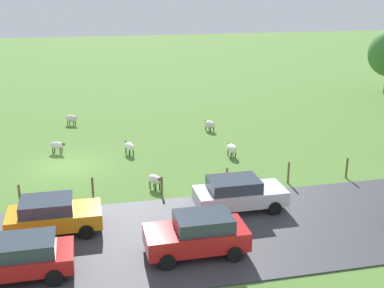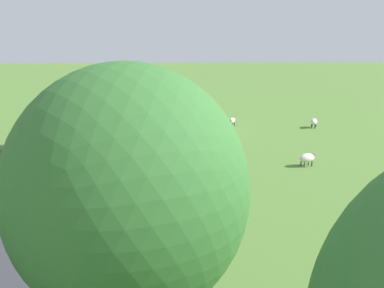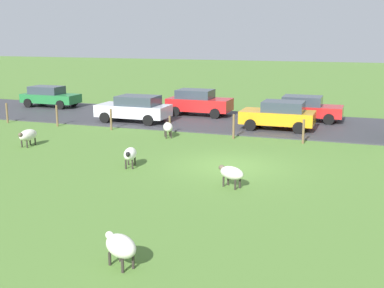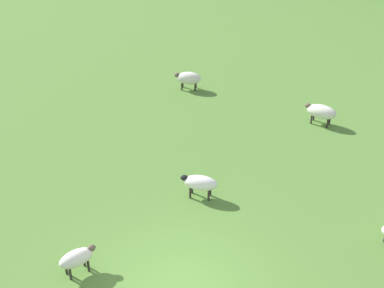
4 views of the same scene
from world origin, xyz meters
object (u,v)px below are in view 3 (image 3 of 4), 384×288
(car_3, at_px, (306,108))
(sheep_4, at_px, (28,135))
(sheep_2, at_px, (231,173))
(car_6, at_px, (199,102))
(car_0, at_px, (50,96))
(sheep_1, at_px, (168,127))
(sheep_0, at_px, (121,246))
(sheep_3, at_px, (130,154))
(car_5, at_px, (279,115))
(car_2, at_px, (135,108))

(car_3, bearing_deg, sheep_4, 134.05)
(sheep_2, distance_m, car_6, 15.62)
(car_0, bearing_deg, sheep_1, -120.33)
(sheep_0, xyz_separation_m, sheep_3, (8.09, 3.73, 0.03))
(sheep_3, distance_m, car_0, 18.48)
(sheep_3, distance_m, car_5, 10.87)
(sheep_4, bearing_deg, car_5, -52.95)
(sheep_2, distance_m, car_0, 22.73)
(sheep_4, relative_size, car_3, 0.30)
(sheep_4, distance_m, car_6, 12.28)
(car_0, height_order, car_2, car_2)
(sheep_2, distance_m, sheep_4, 11.38)
(sheep_1, height_order, car_6, car_6)
(sheep_2, height_order, car_0, car_0)
(car_6, bearing_deg, sheep_3, -173.63)
(car_6, bearing_deg, car_3, -88.62)
(sheep_1, relative_size, sheep_3, 0.85)
(car_6, bearing_deg, sheep_2, -157.24)
(sheep_2, xyz_separation_m, sheep_4, (3.14, 10.94, 0.02))
(car_2, xyz_separation_m, car_6, (3.62, -2.88, 0.04))
(car_3, relative_size, car_6, 1.02)
(sheep_2, relative_size, sheep_3, 0.90)
(car_5, bearing_deg, sheep_3, 156.39)
(sheep_3, bearing_deg, sheep_0, -155.26)
(sheep_0, xyz_separation_m, sheep_2, (6.81, -0.85, 0.00))
(sheep_2, bearing_deg, car_0, 50.56)
(sheep_0, xyz_separation_m, car_0, (21.24, 16.70, 0.33))
(car_2, relative_size, car_6, 1.06)
(sheep_1, bearing_deg, sheep_2, -143.76)
(car_3, bearing_deg, sheep_1, 139.46)
(sheep_1, relative_size, sheep_2, 0.95)
(car_2, height_order, car_3, car_2)
(sheep_2, distance_m, car_5, 11.24)
(car_0, distance_m, car_3, 18.42)
(car_6, bearing_deg, sheep_0, -166.25)
(car_0, relative_size, car_5, 1.03)
(sheep_4, relative_size, car_5, 0.31)
(sheep_4, relative_size, car_6, 0.31)
(sheep_1, distance_m, car_6, 7.15)
(sheep_2, relative_size, car_6, 0.27)
(sheep_0, bearing_deg, car_5, -1.99)
(sheep_1, distance_m, sheep_3, 6.07)
(car_0, bearing_deg, car_3, -89.59)
(car_3, distance_m, car_5, 3.51)
(sheep_1, xyz_separation_m, sheep_3, (-6.02, -0.77, 0.00))
(car_2, bearing_deg, sheep_1, -134.22)
(sheep_1, xyz_separation_m, car_2, (3.48, 3.58, 0.34))
(car_3, bearing_deg, sheep_0, 175.40)
(sheep_3, height_order, sheep_4, sheep_4)
(sheep_1, xyz_separation_m, sheep_2, (-7.30, -5.35, -0.02))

